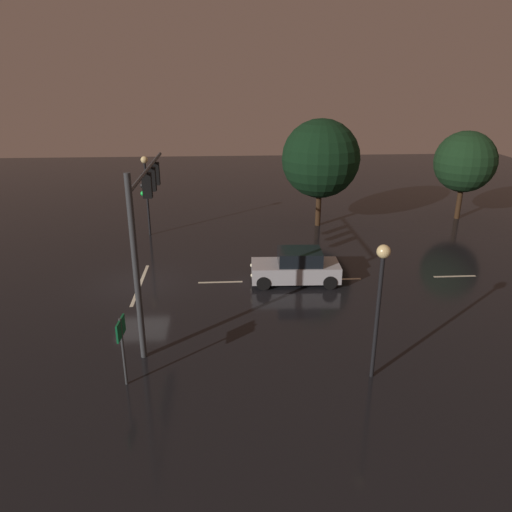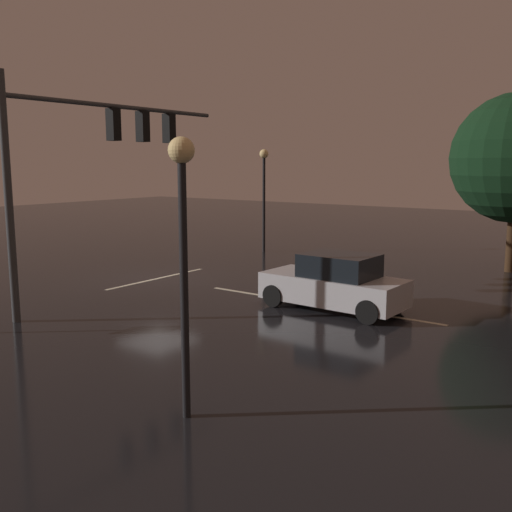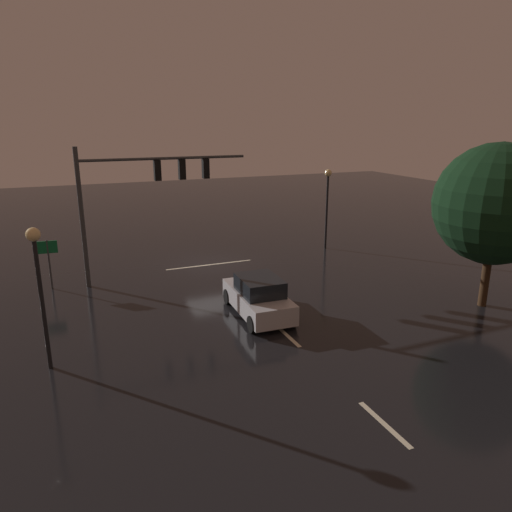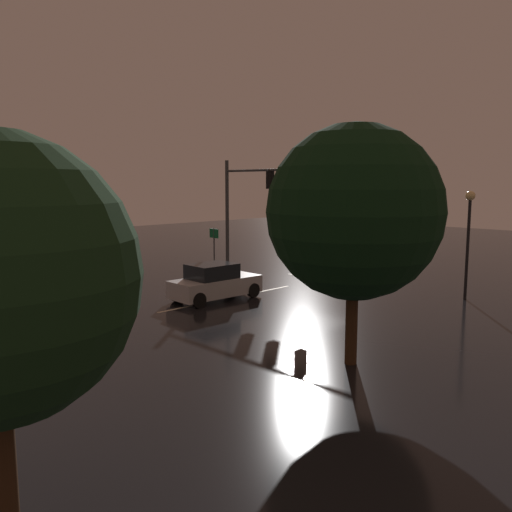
% 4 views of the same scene
% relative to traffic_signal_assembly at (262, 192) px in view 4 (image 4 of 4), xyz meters
% --- Properties ---
extents(ground_plane, '(80.00, 80.00, 0.00)m').
position_rel_traffic_signal_assembly_xyz_m(ground_plane, '(-3.61, -1.23, -4.87)').
color(ground_plane, black).
extents(traffic_signal_assembly, '(8.36, 0.47, 6.78)m').
position_rel_traffic_signal_assembly_xyz_m(traffic_signal_assembly, '(0.00, 0.00, 0.00)').
color(traffic_signal_assembly, '#383A3D').
rests_on(traffic_signal_assembly, ground_plane).
extents(lane_dash_far, '(0.16, 2.20, 0.01)m').
position_rel_traffic_signal_assembly_xyz_m(lane_dash_far, '(-3.61, 2.77, -4.87)').
color(lane_dash_far, beige).
rests_on(lane_dash_far, ground_plane).
extents(lane_dash_mid, '(0.16, 2.20, 0.01)m').
position_rel_traffic_signal_assembly_xyz_m(lane_dash_mid, '(-3.61, 8.77, -4.87)').
color(lane_dash_mid, beige).
rests_on(lane_dash_mid, ground_plane).
extents(lane_dash_near, '(0.16, 2.20, 0.01)m').
position_rel_traffic_signal_assembly_xyz_m(lane_dash_near, '(-3.61, 14.77, -4.87)').
color(lane_dash_near, beige).
rests_on(lane_dash_near, ground_plane).
extents(stop_bar, '(5.00, 0.16, 0.01)m').
position_rel_traffic_signal_assembly_xyz_m(stop_bar, '(-3.61, -1.18, -4.87)').
color(stop_bar, beige).
rests_on(stop_bar, ground_plane).
extents(car_approaching, '(2.04, 4.42, 1.70)m').
position_rel_traffic_signal_assembly_xyz_m(car_approaching, '(-3.37, 6.52, -4.08)').
color(car_approaching, '#B7B7BC').
rests_on(car_approaching, ground_plane).
extents(street_lamp_left_kerb, '(0.44, 0.44, 5.03)m').
position_rel_traffic_signal_assembly_xyz_m(street_lamp_left_kerb, '(-11.55, -1.81, -1.35)').
color(street_lamp_left_kerb, black).
rests_on(street_lamp_left_kerb, ground_plane).
extents(street_lamp_right_kerb, '(0.44, 0.44, 4.78)m').
position_rel_traffic_signal_assembly_xyz_m(street_lamp_right_kerb, '(4.75, 8.00, -1.50)').
color(street_lamp_right_kerb, black).
rests_on(street_lamp_right_kerb, ground_plane).
extents(route_sign, '(0.90, 0.12, 2.45)m').
position_rel_traffic_signal_assembly_xyz_m(route_sign, '(4.68, -0.30, -3.10)').
color(route_sign, '#383A3D').
rests_on(route_sign, ground_plane).
extents(tree_left_near, '(5.12, 5.12, 7.11)m').
position_rel_traffic_signal_assembly_xyz_m(tree_left_near, '(-12.97, 9.37, -0.33)').
color(tree_left_near, '#382314').
rests_on(tree_left_near, ground_plane).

